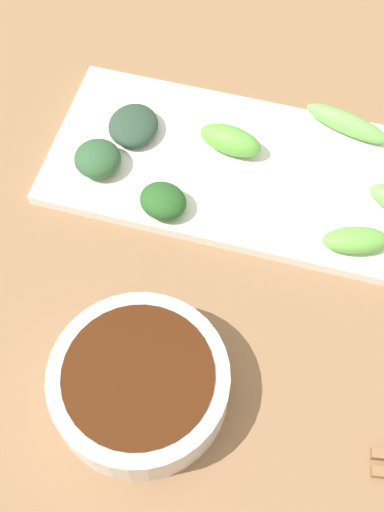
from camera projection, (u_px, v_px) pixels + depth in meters
tabletop at (217, 233)px, 0.66m from camera, size 2.10×2.10×0.02m
sauce_bowl at (139, 383)px, 0.55m from camera, size 0.15×0.15×0.04m
serving_plate at (234, 169)px, 0.68m from camera, size 0.18×0.38×0.01m
broccoli_leafy_0 at (164, 198)px, 0.64m from camera, size 0.05×0.06×0.03m
broccoli_stalk_1 at (347, 123)px, 0.69m from camera, size 0.04×0.09×0.02m
broccoli_leafy_2 at (133, 125)px, 0.69m from camera, size 0.06×0.05×0.02m
broccoli_stalk_3 at (230, 140)px, 0.67m from camera, size 0.04×0.07×0.03m
broccoli_leafy_4 at (98, 159)px, 0.66m from camera, size 0.06×0.06×0.03m
broccoli_stalk_5 at (356, 240)px, 0.62m from camera, size 0.04×0.07×0.02m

